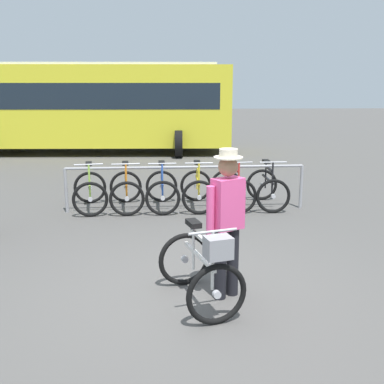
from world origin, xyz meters
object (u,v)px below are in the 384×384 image
Objects in this scene: racked_bike_blue at (162,190)px; racked_bike_yellow at (198,189)px; racked_bike_black at (267,188)px; featured_bicycle at (202,268)px; person_with_featured_bike at (227,218)px; racked_bike_lime at (90,191)px; bus_distant at (86,103)px; racked_bike_orange at (126,191)px; racked_bike_red at (233,189)px.

racked_bike_blue and racked_bike_yellow have the same top height.
featured_bicycle is at bearing -110.60° from racked_bike_black.
racked_bike_lime is at bearing 119.72° from person_with_featured_bike.
racked_bike_yellow is 3.98m from person_with_featured_bike.
racked_bike_lime is 1.08× the size of racked_bike_black.
bus_distant is (-4.88, 7.65, 1.37)m from racked_bike_black.
racked_bike_lime is 0.95× the size of featured_bicycle.
person_with_featured_bike is (-1.29, -3.97, 0.58)m from racked_bike_black.
racked_bike_blue is 0.11× the size of bus_distant.
racked_bike_lime is 0.70m from racked_bike_orange.
racked_bike_red is at bearing -61.38° from bus_distant.
racked_bike_yellow is at bearing 91.61° from person_with_featured_bike.
bus_distant reaches higher than racked_bike_lime.
racked_bike_orange is 0.67× the size of person_with_featured_bike.
racked_bike_lime and racked_bike_orange have the same top height.
racked_bike_orange is at bearing -178.30° from racked_bike_blue.
bus_distant is (-3.30, 11.86, 1.30)m from featured_bicycle.
racked_bike_black and featured_bicycle have the same top height.
racked_bike_lime is at bearing -178.30° from racked_bike_yellow.
racked_bike_orange is 0.11× the size of bus_distant.
racked_bike_black is 0.64× the size of person_with_featured_bike.
racked_bike_yellow and racked_bike_red have the same top height.
bus_distant is at bearing 114.38° from racked_bike_yellow.
racked_bike_black is at bearing -57.43° from bus_distant.
bus_distant is (-3.48, 7.69, 1.37)m from racked_bike_yellow.
person_with_featured_bike reaches higher than racked_bike_red.
featured_bicycle is at bearing -74.44° from bus_distant.
person_with_featured_bike is at bearing 38.75° from featured_bicycle.
person_with_featured_bike is at bearing -68.79° from racked_bike_orange.
person_with_featured_bike is (1.51, -3.89, 0.58)m from racked_bike_orange.
racked_bike_lime is 1.40m from racked_bike_blue.
racked_bike_lime is at bearing -178.30° from racked_bike_black.
featured_bicycle is (-1.58, -4.21, 0.08)m from racked_bike_black.
person_with_featured_bike is 0.17× the size of bus_distant.
racked_bike_yellow is 0.11× the size of bus_distant.
bus_distant reaches higher than racked_bike_black.
racked_bike_blue is at bearing -178.30° from racked_bike_red.
racked_bike_red is at bearing 81.53° from person_with_featured_bike.
racked_bike_black is 9.18m from bus_distant.
racked_bike_orange is (0.70, 0.02, 0.00)m from racked_bike_lime.
person_with_featured_bike reaches higher than racked_bike_blue.
racked_bike_blue is at bearing 101.70° from person_with_featured_bike.
racked_bike_orange is 2.10m from racked_bike_red.
racked_bike_orange is 4.21m from person_with_featured_bike.
racked_bike_lime is 1.09× the size of racked_bike_yellow.
racked_bike_black is (2.10, 0.06, 0.00)m from racked_bike_blue.
racked_bike_yellow is 0.70m from racked_bike_red.
racked_bike_lime is at bearing -178.30° from racked_bike_orange.
racked_bike_orange is 4.30m from featured_bicycle.
racked_bike_orange is 1.02× the size of racked_bike_blue.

